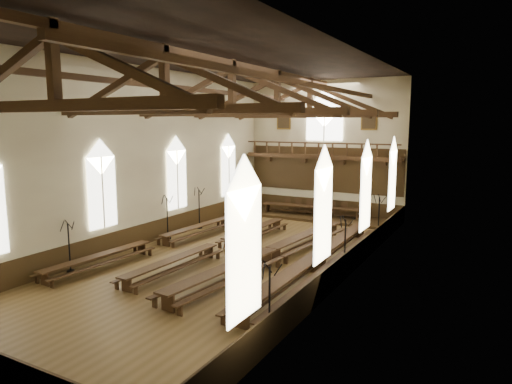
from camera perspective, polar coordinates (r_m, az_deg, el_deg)
ground at (r=23.62m, az=-2.86°, el=-8.33°), size 26.00×26.00×0.00m
room_walls at (r=22.60m, az=-2.98°, el=7.53°), size 26.00×26.00×26.00m
wainscot_band at (r=23.45m, az=-2.87°, el=-6.93°), size 12.00×26.00×1.20m
side_windows at (r=22.81m, az=-2.93°, el=0.69°), size 11.85×19.80×4.50m
end_window at (r=34.25m, az=8.55°, el=9.11°), size 2.80×0.12×3.80m
minstrels_gallery at (r=34.16m, az=8.29°, el=3.54°), size 11.80×1.24×3.70m
portraits at (r=34.25m, az=8.55°, el=8.90°), size 7.75×0.09×1.45m
roof_trusses at (r=22.63m, az=-3.02°, el=11.98°), size 11.70×25.70×2.80m
refectory_row_a at (r=25.60m, az=-12.59°, el=-6.07°), size 1.72×13.65×0.66m
refectory_row_b at (r=24.48m, az=-4.66°, el=-6.56°), size 1.59×13.67×0.67m
refectory_row_c at (r=22.68m, az=1.92°, el=-7.54°), size 2.33×14.86×0.79m
refectory_row_d at (r=21.86m, az=7.60°, el=-8.23°), size 1.62×14.80×0.79m
dais at (r=33.66m, az=6.86°, el=-3.06°), size 11.40×2.90×0.19m
high_table at (r=33.53m, az=6.88°, el=-1.92°), size 7.42×1.47×0.69m
high_chairs at (r=34.20m, az=7.34°, el=-1.77°), size 4.99×0.50×1.02m
candelabrum_left_near at (r=23.04m, az=-22.26°, el=-7.49°), size 0.73×0.73×2.47m
candelabrum_left_mid at (r=27.79m, az=-10.99°, el=-4.17°), size 0.77×0.80×2.65m
candelabrum_left_far at (r=30.27m, az=-7.10°, el=-2.98°), size 0.73×0.84×2.72m
candelabrum_right_near at (r=15.22m, az=1.70°, el=-15.09°), size 0.74×0.76×2.54m
candelabrum_right_mid at (r=22.05m, az=11.03°, el=-7.60°), size 0.70×0.80×2.59m
candelabrum_right_far at (r=28.04m, az=15.05°, el=-4.14°), size 0.81×0.81×2.74m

